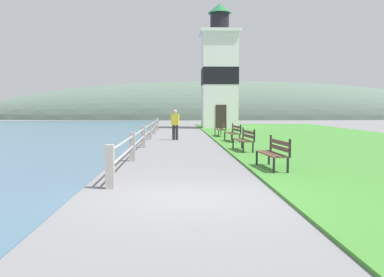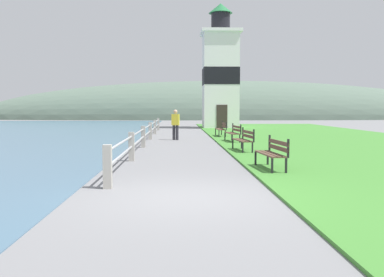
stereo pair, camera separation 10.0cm
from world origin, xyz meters
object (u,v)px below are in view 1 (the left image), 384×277
object	(u,v)px
person_strolling	(175,124)
lighthouse	(219,74)
park_bench_near	(274,151)
park_bench_by_lighthouse	(221,128)
park_bench_far	(234,132)
park_bench_midway	(245,138)

from	to	relation	value
person_strolling	lighthouse	bearing A→B (deg)	-3.53
lighthouse	person_strolling	size ratio (longest dim) A/B	6.44
park_bench_near	lighthouse	world-z (taller)	lighthouse
park_bench_by_lighthouse	lighthouse	world-z (taller)	lighthouse
park_bench_far	park_bench_by_lighthouse	size ratio (longest dim) A/B	0.94
park_bench_midway	lighthouse	bearing A→B (deg)	-98.05
park_bench_by_lighthouse	park_bench_near	bearing A→B (deg)	88.93
park_bench_midway	park_bench_far	bearing A→B (deg)	-97.50
park_bench_midway	lighthouse	world-z (taller)	lighthouse
park_bench_by_lighthouse	lighthouse	size ratio (longest dim) A/B	0.18
person_strolling	park_bench_by_lighthouse	bearing A→B (deg)	-38.64
park_bench_by_lighthouse	person_strolling	size ratio (longest dim) A/B	1.17
park_bench_far	park_bench_near	bearing A→B (deg)	83.36
park_bench_midway	person_strolling	xyz separation A→B (m)	(-2.75, 6.45, 0.35)
park_bench_far	person_strolling	distance (m)	3.45
lighthouse	person_strolling	xyz separation A→B (m)	(-3.79, -13.76, -3.74)
park_bench_near	person_strolling	distance (m)	11.81
park_bench_midway	park_bench_near	bearing A→B (deg)	85.03
lighthouse	person_strolling	world-z (taller)	lighthouse
park_bench_far	person_strolling	world-z (taller)	person_strolling
lighthouse	person_strolling	distance (m)	14.75
lighthouse	park_bench_by_lighthouse	bearing A→B (deg)	-95.17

